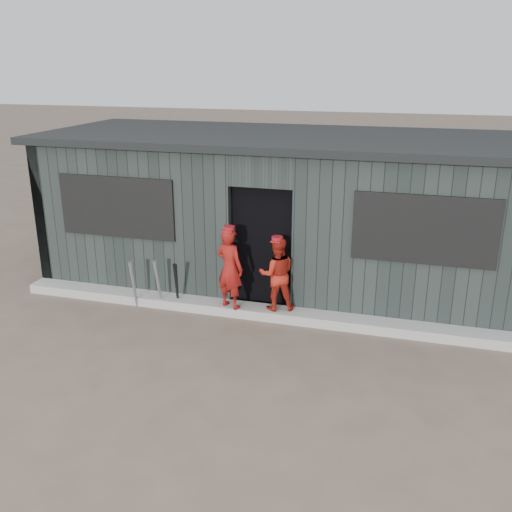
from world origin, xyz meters
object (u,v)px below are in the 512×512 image
(player_red_left, at_px, (230,268))
(player_red_right, at_px, (277,274))
(player_grey_back, at_px, (303,273))
(dugout, at_px, (283,211))
(bat_right, at_px, (177,285))
(bat_left, at_px, (134,284))
(bat_mid, at_px, (158,284))

(player_red_left, relative_size, player_red_right, 1.12)
(player_grey_back, relative_size, dugout, 0.14)
(bat_right, bearing_deg, player_grey_back, 18.36)
(dugout, bearing_deg, player_red_right, -79.20)
(bat_right, xyz_separation_m, player_red_left, (0.90, -0.00, 0.38))
(bat_left, distance_m, player_grey_back, 2.72)
(player_red_right, height_order, player_grey_back, player_red_right)
(bat_left, distance_m, player_red_left, 1.63)
(bat_right, xyz_separation_m, player_grey_back, (1.92, 0.64, 0.18))
(bat_mid, height_order, player_red_left, player_red_left)
(bat_mid, relative_size, bat_right, 1.00)
(player_grey_back, distance_m, dugout, 1.47)
(bat_right, distance_m, player_red_right, 1.65)
(bat_left, relative_size, dugout, 0.10)
(dugout, bearing_deg, bat_left, -135.85)
(bat_left, height_order, bat_mid, bat_mid)
(bat_mid, xyz_separation_m, player_grey_back, (2.21, 0.70, 0.17))
(bat_mid, relative_size, player_grey_back, 0.71)
(bat_mid, bearing_deg, dugout, 49.22)
(bat_left, distance_m, player_red_right, 2.33)
(bat_left, bearing_deg, player_grey_back, 16.72)
(bat_left, relative_size, player_red_left, 0.63)
(bat_left, height_order, player_red_left, player_red_left)
(bat_left, bearing_deg, bat_mid, 12.10)
(player_grey_back, bearing_deg, player_red_right, 68.98)
(player_red_left, relative_size, player_grey_back, 1.08)
(bat_left, relative_size, bat_right, 0.96)
(player_red_left, bearing_deg, dugout, -80.96)
(player_red_left, bearing_deg, bat_mid, 24.40)
(bat_mid, distance_m, dugout, 2.57)
(player_red_left, xyz_separation_m, dugout, (0.40, 1.78, 0.50))
(player_red_right, xyz_separation_m, player_grey_back, (0.31, 0.51, -0.13))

